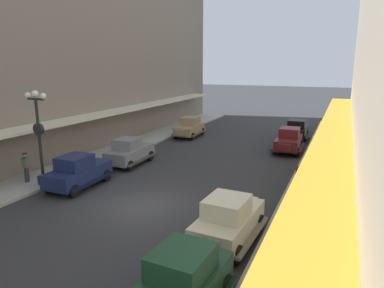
# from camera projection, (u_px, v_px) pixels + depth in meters

# --- Properties ---
(ground_plane) EXTENTS (200.00, 200.00, 0.00)m
(ground_plane) POSITION_uv_depth(u_px,v_px,m) (142.00, 206.00, 16.70)
(ground_plane) COLOR #2D2D30
(sidewalk_left) EXTENTS (3.00, 60.00, 0.15)m
(sidewalk_left) POSITION_uv_depth(u_px,v_px,m) (27.00, 184.00, 19.63)
(sidewalk_left) COLOR #A8A59E
(sidewalk_left) RESTS_ON ground
(sidewalk_right) EXTENTS (3.00, 60.00, 0.15)m
(sidewalk_right) POSITION_uv_depth(u_px,v_px,m) (305.00, 235.00, 13.74)
(sidewalk_right) COLOR #A8A59E
(sidewalk_right) RESTS_ON ground
(parked_car_0) EXTENTS (2.20, 4.28, 1.84)m
(parked_car_0) POSITION_uv_depth(u_px,v_px,m) (297.00, 129.00, 31.25)
(parked_car_0) COLOR black
(parked_car_0) RESTS_ON ground
(parked_car_1) EXTENTS (2.30, 4.32, 1.84)m
(parked_car_1) POSITION_uv_depth(u_px,v_px,m) (178.00, 285.00, 9.19)
(parked_car_1) COLOR #193D23
(parked_car_1) RESTS_ON ground
(parked_car_2) EXTENTS (2.27, 4.30, 1.84)m
(parked_car_2) POSITION_uv_depth(u_px,v_px,m) (130.00, 151.00, 23.50)
(parked_car_2) COLOR slate
(parked_car_2) RESTS_ON ground
(parked_car_3) EXTENTS (2.22, 4.29, 1.84)m
(parked_car_3) POSITION_uv_depth(u_px,v_px,m) (289.00, 140.00, 26.97)
(parked_car_3) COLOR #591919
(parked_car_3) RESTS_ON ground
(parked_car_4) EXTENTS (2.28, 4.31, 1.84)m
(parked_car_4) POSITION_uv_depth(u_px,v_px,m) (190.00, 127.00, 32.58)
(parked_car_4) COLOR #997F5B
(parked_car_4) RESTS_ON ground
(parked_car_5) EXTENTS (2.25, 4.30, 1.84)m
(parked_car_5) POSITION_uv_depth(u_px,v_px,m) (78.00, 171.00, 19.09)
(parked_car_5) COLOR #19234C
(parked_car_5) RESTS_ON ground
(parked_car_6) EXTENTS (2.31, 4.32, 1.84)m
(parked_car_6) POSITION_uv_depth(u_px,v_px,m) (229.00, 218.00, 13.17)
(parked_car_6) COLOR beige
(parked_car_6) RESTS_ON ground
(lamp_post_with_clock) EXTENTS (1.42, 0.44, 5.16)m
(lamp_post_with_clock) POSITION_uv_depth(u_px,v_px,m) (39.00, 134.00, 18.69)
(lamp_post_with_clock) COLOR black
(lamp_post_with_clock) RESTS_ON sidewalk_left
(fire_hydrant) EXTENTS (0.24, 0.24, 0.82)m
(fire_hydrant) POSITION_uv_depth(u_px,v_px,m) (298.00, 173.00, 20.02)
(fire_hydrant) COLOR #B21E19
(fire_hydrant) RESTS_ON sidewalk_right
(pedestrian_0) EXTENTS (0.36, 0.24, 1.64)m
(pedestrian_0) POSITION_uv_depth(u_px,v_px,m) (316.00, 209.00, 13.93)
(pedestrian_0) COLOR slate
(pedestrian_0) RESTS_ON sidewalk_right
(pedestrian_1) EXTENTS (0.36, 0.28, 1.67)m
(pedestrian_1) POSITION_uv_depth(u_px,v_px,m) (315.00, 166.00, 19.65)
(pedestrian_1) COLOR #4C4238
(pedestrian_1) RESTS_ON sidewalk_right
(pedestrian_2) EXTENTS (0.36, 0.28, 1.67)m
(pedestrian_2) POSITION_uv_depth(u_px,v_px,m) (26.00, 167.00, 19.49)
(pedestrian_2) COLOR #2D2D33
(pedestrian_2) RESTS_ON sidewalk_left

